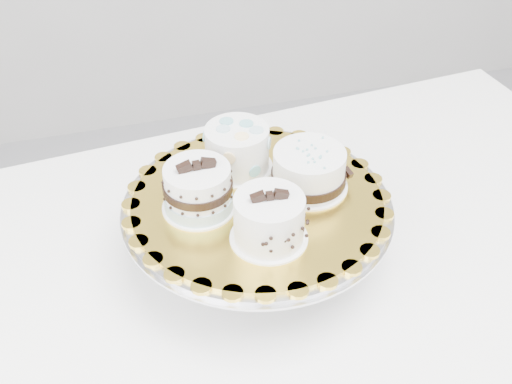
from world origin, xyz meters
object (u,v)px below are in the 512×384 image
object	(u,v)px
cake_banded	(198,190)
cake_ribbon	(309,171)
cake_stand	(257,219)
cake_board	(257,200)
table	(296,305)
cake_dots	(237,148)
cake_swirl	(269,220)

from	to	relation	value
cake_banded	cake_ribbon	size ratio (longest dim) A/B	0.80
cake_ribbon	cake_stand	bearing A→B (deg)	168.86
cake_board	cake_banded	world-z (taller)	cake_banded
cake_stand	cake_ribbon	world-z (taller)	cake_ribbon
table	cake_dots	world-z (taller)	cake_dots
cake_banded	cake_ribbon	distance (m)	0.16
table	cake_swirl	distance (m)	0.22
cake_dots	cake_ribbon	size ratio (longest dim) A/B	0.94
cake_dots	cake_swirl	bearing A→B (deg)	-110.65
cake_swirl	cake_ribbon	bearing A→B (deg)	50.76
table	cake_ribbon	xyz separation A→B (m)	(0.03, 0.06, 0.21)
cake_banded	cake_dots	size ratio (longest dim) A/B	0.85
table	cake_dots	size ratio (longest dim) A/B	11.21
table	cake_dots	distance (m)	0.26
cake_dots	cake_ribbon	xyz separation A→B (m)	(0.09, -0.07, -0.01)
cake_swirl	cake_dots	bearing A→B (deg)	94.66
cake_stand	cake_ribbon	distance (m)	0.10
cake_swirl	cake_ribbon	world-z (taller)	cake_swirl
cake_stand	cake_board	xyz separation A→B (m)	(0.00, 0.00, 0.04)
table	cake_stand	bearing A→B (deg)	126.78
cake_banded	cake_swirl	bearing A→B (deg)	-51.52
cake_swirl	cake_board	bearing A→B (deg)	89.11
table	cake_board	distance (m)	0.19
cake_swirl	cake_dots	size ratio (longest dim) A/B	0.85
table	cake_ribbon	distance (m)	0.22
table	cake_board	world-z (taller)	cake_board
cake_dots	cake_ribbon	bearing A→B (deg)	-59.62
table	cake_banded	world-z (taller)	cake_banded
table	cake_board	bearing A→B (deg)	126.78
table	cake_swirl	size ratio (longest dim) A/B	13.14
cake_board	cake_banded	bearing A→B (deg)	176.63
cake_dots	table	bearing A→B (deg)	-87.84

